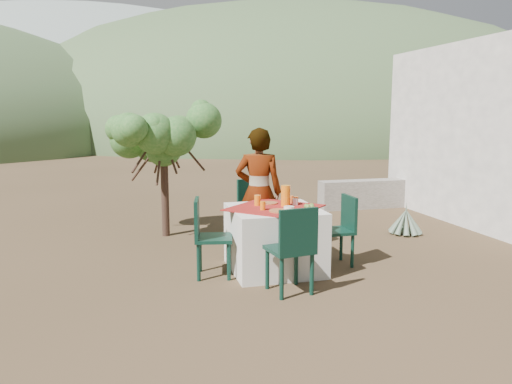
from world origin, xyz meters
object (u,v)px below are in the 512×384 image
chair_near (293,246)px  person (259,192)px  shrub_tree (167,143)px  table (274,239)px  chair_far (256,210)px  juice_pitcher (286,196)px  agave (406,222)px  chair_left (207,234)px  chair_right (341,227)px

chair_near → person: (0.04, 1.51, 0.32)m
chair_near → shrub_tree: 3.20m
table → shrub_tree: size_ratio=0.73×
table → chair_far: bearing=88.5°
table → chair_near: 0.84m
chair_far → juice_pitcher: juice_pitcher is taller
chair_near → agave: size_ratio=1.66×
juice_pitcher → chair_left: bearing=-176.0°
person → agave: person is taller
chair_left → juice_pitcher: 1.04m
table → agave: size_ratio=2.34×
chair_far → chair_right: bearing=-65.7°
chair_near → juice_pitcher: bearing=-111.6°
chair_far → person: size_ratio=0.58×
table → chair_far: chair_far is taller
chair_near → shrub_tree: (-1.02, 2.90, 0.89)m
chair_near → juice_pitcher: (0.20, 0.87, 0.37)m
chair_right → agave: (1.62, 1.19, -0.29)m
shrub_tree → juice_pitcher: 2.42m
shrub_tree → juice_pitcher: shrub_tree is taller
chair_left → chair_near: bearing=-125.6°
chair_far → juice_pitcher: bearing=-98.8°
chair_left → chair_right: size_ratio=1.05×
juice_pitcher → chair_right: bearing=-2.7°
chair_far → juice_pitcher: size_ratio=3.89×
agave → chair_near: bearing=-141.3°
chair_near → chair_right: 1.23m
person → agave: size_ratio=3.01×
chair_right → juice_pitcher: (-0.70, 0.03, 0.41)m
table → juice_pitcher: 0.53m
shrub_tree → agave: size_ratio=3.20×
chair_right → chair_near: bearing=-47.7°
shrub_tree → chair_left: bearing=-83.0°
chair_near → agave: (2.52, 2.02, -0.33)m
chair_left → juice_pitcher: bearing=-75.2°
chair_right → person: person is taller
person → juice_pitcher: size_ratio=6.75×
chair_far → chair_near: 1.80m
shrub_tree → agave: 3.85m
chair_far → chair_left: (-0.84, -1.00, -0.04)m
chair_near → chair_far: bearing=-101.2°
chair_near → table: bearing=-102.2°
chair_far → shrub_tree: size_ratio=0.54×
table → chair_left: (-0.81, -0.03, 0.12)m
chair_near → chair_right: chair_near is taller
chair_left → table: bearing=-77.1°
chair_right → agave: bearing=125.7°
chair_left → chair_far: bearing=-29.1°
chair_left → shrub_tree: 2.30m
chair_near → shrub_tree: size_ratio=0.52×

